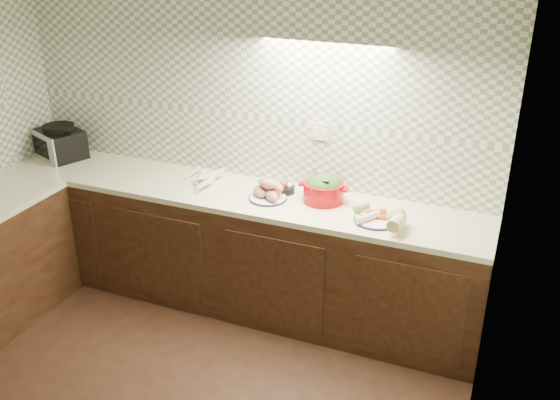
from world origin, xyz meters
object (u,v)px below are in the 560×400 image
at_px(sweet_potato_plate, 268,191).
at_px(dutch_oven, 324,188).
at_px(toaster_oven, 60,142).
at_px(veg_plate, 385,216).
at_px(onion_bowl, 285,188).
at_px(parsnip_pile, 195,175).

distance_m(sweet_potato_plate, dutch_oven, 0.38).
distance_m(toaster_oven, veg_plate, 2.69).
relative_size(onion_bowl, veg_plate, 0.33).
bearing_deg(sweet_potato_plate, onion_bowl, 63.96).
xyz_separation_m(parsnip_pile, onion_bowl, (0.70, 0.04, 0.00)).
bearing_deg(veg_plate, sweet_potato_plate, 175.93).
bearing_deg(toaster_oven, dutch_oven, 22.62).
bearing_deg(parsnip_pile, sweet_potato_plate, -9.45).
distance_m(toaster_oven, onion_bowl, 1.92).
xyz_separation_m(parsnip_pile, dutch_oven, (0.99, 0.00, 0.06)).
bearing_deg(parsnip_pile, onion_bowl, 3.01).
distance_m(parsnip_pile, sweet_potato_plate, 0.64).
bearing_deg(veg_plate, dutch_oven, 160.25).
height_order(parsnip_pile, onion_bowl, onion_bowl).
distance_m(parsnip_pile, veg_plate, 1.46).
xyz_separation_m(parsnip_pile, veg_plate, (1.45, -0.16, 0.01)).
relative_size(toaster_oven, dutch_oven, 1.33).
xyz_separation_m(toaster_oven, onion_bowl, (1.92, 0.03, -0.09)).
bearing_deg(sweet_potato_plate, toaster_oven, 176.59).
height_order(parsnip_pile, dutch_oven, dutch_oven).
distance_m(parsnip_pile, dutch_oven, 0.99).
height_order(sweet_potato_plate, onion_bowl, sweet_potato_plate).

